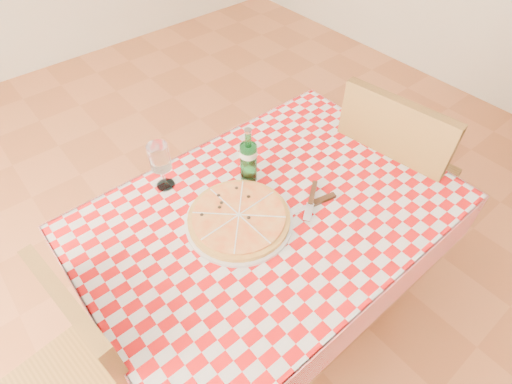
% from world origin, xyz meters
% --- Properties ---
extents(dining_table, '(1.20, 0.80, 0.75)m').
position_xyz_m(dining_table, '(0.00, 0.00, 0.66)').
color(dining_table, brown).
rests_on(dining_table, ground).
extents(tablecloth, '(1.30, 0.90, 0.01)m').
position_xyz_m(tablecloth, '(0.00, 0.00, 0.75)').
color(tablecloth, '#B00A0C').
rests_on(tablecloth, dining_table).
extents(chair_near, '(0.51, 0.51, 1.00)m').
position_xyz_m(chair_near, '(0.67, -0.05, 0.57)').
color(chair_near, brown).
rests_on(chair_near, ground).
extents(chair_far, '(0.46, 0.46, 0.92)m').
position_xyz_m(chair_far, '(-0.78, 0.02, 0.52)').
color(chair_far, brown).
rests_on(chair_far, ground).
extents(pizza_plate, '(0.38, 0.38, 0.05)m').
position_xyz_m(pizza_plate, '(-0.12, 0.03, 0.78)').
color(pizza_plate, '#BC833E').
rests_on(pizza_plate, tablecloth).
extents(water_bottle, '(0.07, 0.07, 0.23)m').
position_xyz_m(water_bottle, '(0.04, 0.18, 0.87)').
color(water_bottle, '#1A692D').
rests_on(water_bottle, tablecloth).
extents(wine_glass, '(0.10, 0.10, 0.19)m').
position_xyz_m(wine_glass, '(-0.22, 0.34, 0.85)').
color(wine_glass, white).
rests_on(wine_glass, tablecloth).
extents(cutlery, '(0.31, 0.28, 0.03)m').
position_xyz_m(cutlery, '(0.12, -0.07, 0.77)').
color(cutlery, silver).
rests_on(cutlery, tablecloth).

